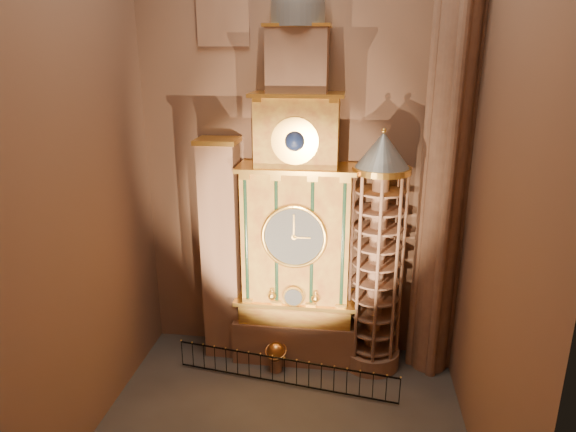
# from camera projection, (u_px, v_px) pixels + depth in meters

# --- Properties ---
(floor) EXTENTS (14.00, 14.00, 0.00)m
(floor) POSITION_uv_depth(u_px,v_px,m) (281.00, 427.00, 19.61)
(floor) COLOR #383330
(floor) RESTS_ON ground
(wall_back) EXTENTS (22.00, 0.00, 22.00)m
(wall_back) POSITION_uv_depth(u_px,v_px,m) (300.00, 118.00, 21.93)
(wall_back) COLOR brown
(wall_back) RESTS_ON floor
(wall_left) EXTENTS (0.00, 22.00, 22.00)m
(wall_left) POSITION_uv_depth(u_px,v_px,m) (73.00, 136.00, 17.12)
(wall_left) COLOR brown
(wall_left) RESTS_ON floor
(wall_right) EXTENTS (0.00, 22.00, 22.00)m
(wall_right) POSITION_uv_depth(u_px,v_px,m) (510.00, 145.00, 15.41)
(wall_right) COLOR brown
(wall_right) RESTS_ON floor
(astronomical_clock) EXTENTS (5.60, 2.41, 16.70)m
(astronomical_clock) POSITION_uv_depth(u_px,v_px,m) (297.00, 221.00, 22.27)
(astronomical_clock) COLOR #8C634C
(astronomical_clock) RESTS_ON floor
(portrait_tower) EXTENTS (1.80, 1.60, 10.20)m
(portrait_tower) POSITION_uv_depth(u_px,v_px,m) (222.00, 250.00, 23.16)
(portrait_tower) COLOR #8C634C
(portrait_tower) RESTS_ON floor
(stair_turret) EXTENTS (2.50, 2.50, 10.80)m
(stair_turret) POSITION_uv_depth(u_px,v_px,m) (377.00, 257.00, 22.02)
(stair_turret) COLOR #8C634C
(stair_turret) RESTS_ON floor
(gothic_pier) EXTENTS (2.04, 2.04, 22.00)m
(gothic_pier) POSITION_uv_depth(u_px,v_px,m) (451.00, 123.00, 20.24)
(gothic_pier) COLOR #8C634C
(gothic_pier) RESTS_ON floor
(celestial_globe) EXTENTS (1.14, 1.10, 1.41)m
(celestial_globe) POSITION_uv_depth(u_px,v_px,m) (276.00, 354.00, 22.85)
(celestial_globe) COLOR #8C634C
(celestial_globe) RESTS_ON floor
(iron_railing) EXTENTS (9.57, 1.59, 1.24)m
(iron_railing) POSITION_uv_depth(u_px,v_px,m) (284.00, 371.00, 21.88)
(iron_railing) COLOR black
(iron_railing) RESTS_ON floor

